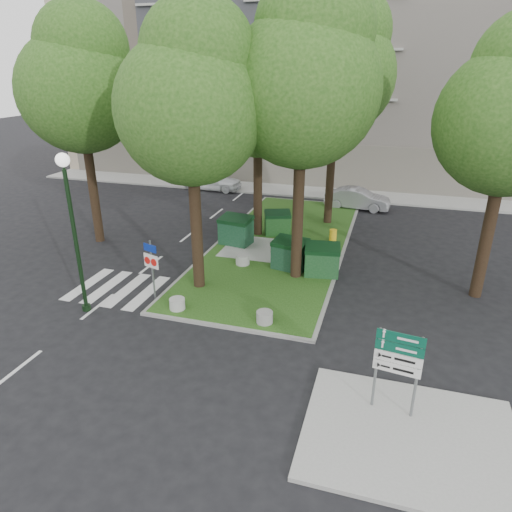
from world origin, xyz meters
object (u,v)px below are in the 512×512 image
at_px(tree_median_near_right, 306,74).
at_px(litter_bin, 333,236).
at_px(tree_median_near_left, 192,95).
at_px(tree_median_mid, 260,95).
at_px(street_lamp, 72,216).
at_px(dumpster_a, 236,230).
at_px(car_white, 213,180).
at_px(directional_sign, 398,360).
at_px(bollard_mid, 243,260).
at_px(dumpster_d, 322,260).
at_px(tree_street_left, 80,80).
at_px(bollard_left, 177,304).
at_px(bollard_right, 265,317).
at_px(dumpster_b, 277,223).
at_px(car_silver, 357,199).
at_px(tree_median_far, 339,64).
at_px(dumpster_c, 290,254).
at_px(traffic_sign_pole, 152,262).

relative_size(tree_median_near_right, litter_bin, 18.23).
xyz_separation_m(tree_median_near_left, tree_median_mid, (0.50, 6.50, -0.34)).
relative_size(tree_median_mid, street_lamp, 1.76).
height_order(dumpster_a, car_white, dumpster_a).
bearing_deg(street_lamp, dumpster_a, 67.99).
bearing_deg(car_white, litter_bin, -127.62).
bearing_deg(directional_sign, bollard_mid, 138.27).
bearing_deg(dumpster_d, car_white, 119.92).
height_order(tree_street_left, bollard_left, tree_street_left).
bearing_deg(directional_sign, bollard_right, 150.91).
height_order(dumpster_b, car_white, car_white).
relative_size(tree_street_left, directional_sign, 4.79).
height_order(tree_median_near_right, litter_bin, tree_median_near_right).
xyz_separation_m(bollard_mid, car_silver, (4.00, 10.50, 0.31)).
bearing_deg(bollard_right, street_lamp, -172.56).
distance_m(bollard_right, street_lamp, 7.33).
distance_m(tree_median_far, directional_sign, 16.64).
bearing_deg(litter_bin, bollard_mid, -130.83).
relative_size(tree_median_near_left, street_lamp, 1.85).
distance_m(tree_street_left, dumpster_b, 11.36).
xyz_separation_m(dumpster_c, traffic_sign_pole, (-4.35, -4.03, 0.76)).
xyz_separation_m(tree_median_mid, bollard_mid, (0.41, -4.06, -6.64)).
distance_m(street_lamp, directional_sign, 11.20).
xyz_separation_m(tree_median_near_right, dumpster_c, (-0.51, 0.64, -7.22)).
height_order(tree_street_left, bollard_right, tree_street_left).
height_order(dumpster_a, dumpster_d, dumpster_a).
distance_m(dumpster_b, dumpster_c, 4.40).
bearing_deg(directional_sign, traffic_sign_pole, 164.13).
xyz_separation_m(dumpster_c, street_lamp, (-6.30, -5.55, 2.81)).
height_order(dumpster_d, directional_sign, directional_sign).
bearing_deg(car_white, tree_street_left, 175.16).
bearing_deg(dumpster_a, car_white, 126.69).
distance_m(directional_sign, car_silver, 18.42).
bearing_deg(litter_bin, dumpster_b, 173.45).
relative_size(street_lamp, directional_sign, 2.48).
bearing_deg(street_lamp, tree_median_mid, 67.93).
distance_m(tree_median_near_left, car_white, 17.09).
xyz_separation_m(traffic_sign_pole, car_white, (-4.10, 16.17, -0.81)).
relative_size(dumpster_c, car_white, 0.39).
relative_size(dumpster_c, directional_sign, 0.71).
bearing_deg(dumpster_c, car_white, 136.67).
bearing_deg(bollard_left, tree_median_mid, 86.12).
xyz_separation_m(dumpster_c, dumpster_d, (1.42, -0.24, -0.00)).
xyz_separation_m(tree_street_left, car_silver, (11.91, 9.44, -7.01)).
relative_size(tree_median_far, litter_bin, 18.97).
relative_size(dumpster_d, litter_bin, 2.51).
distance_m(dumpster_c, directional_sign, 9.14).
bearing_deg(bollard_left, street_lamp, -165.27).
height_order(tree_median_near_right, dumpster_b, tree_median_near_right).
bearing_deg(bollard_right, dumpster_c, 92.46).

